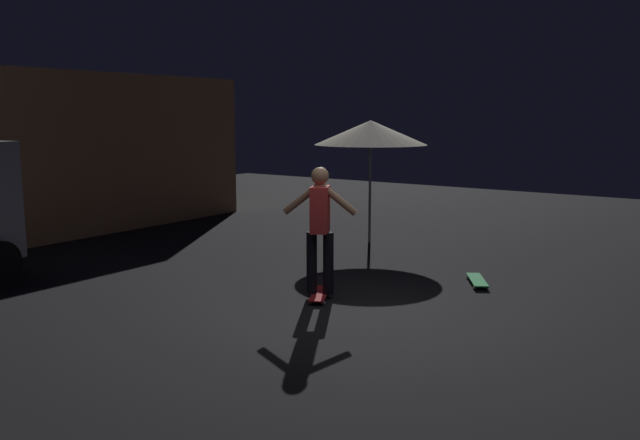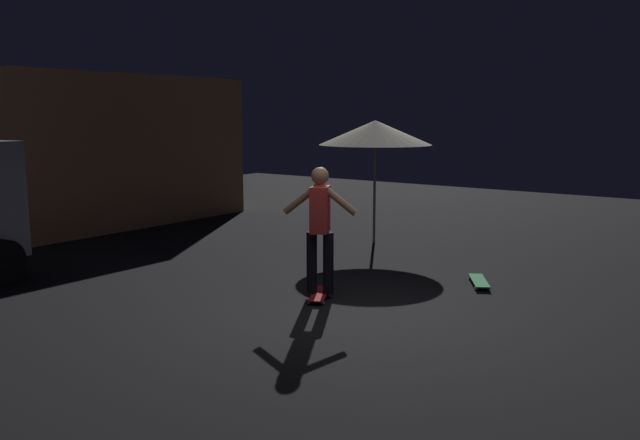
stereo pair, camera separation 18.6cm
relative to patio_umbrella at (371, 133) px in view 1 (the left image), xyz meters
The scene contains 5 objects.
ground_plane 5.04m from the patio_umbrella, 151.35° to the right, with size 28.00×28.00×0.00m, color black.
patio_umbrella is the anchor object (origin of this frame).
skateboard_ridden 4.46m from the patio_umbrella, 158.70° to the right, with size 0.79×0.53×0.07m.
skateboard_spare 3.95m from the patio_umbrella, 122.13° to the right, with size 0.77×0.58×0.07m.
skater 4.11m from the patio_umbrella, 158.70° to the right, with size 0.53×0.91×1.67m.
Camera 1 is at (-6.59, -4.09, 2.41)m, focal length 36.96 mm.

